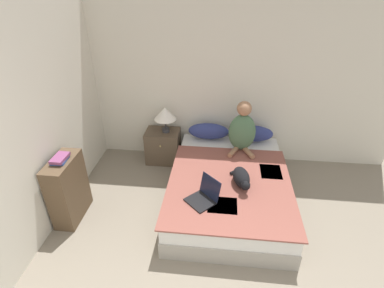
# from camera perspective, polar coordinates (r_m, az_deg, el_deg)

# --- Properties ---
(wall_back) EXTENTS (5.10, 0.05, 2.55)m
(wall_back) POSITION_cam_1_polar(r_m,az_deg,el_deg) (4.58, 6.93, 11.48)
(wall_back) COLOR beige
(wall_back) RESTS_ON ground_plane
(wall_side) EXTENTS (0.05, 4.74, 2.55)m
(wall_side) POSITION_cam_1_polar(r_m,az_deg,el_deg) (3.48, -29.74, 1.06)
(wall_side) COLOR beige
(wall_side) RESTS_ON ground_plane
(bed) EXTENTS (1.54, 2.13, 0.44)m
(bed) POSITION_cam_1_polar(r_m,az_deg,el_deg) (4.08, 7.00, -8.20)
(bed) COLOR #9E998E
(bed) RESTS_ON ground_plane
(pillow_near) EXTENTS (0.63, 0.25, 0.25)m
(pillow_near) POSITION_cam_1_polar(r_m,az_deg,el_deg) (4.67, 3.17, 2.46)
(pillow_near) COLOR navy
(pillow_near) RESTS_ON bed
(pillow_far) EXTENTS (0.63, 0.25, 0.25)m
(pillow_far) POSITION_cam_1_polar(r_m,az_deg,el_deg) (4.69, 11.40, 2.00)
(pillow_far) COLOR navy
(pillow_far) RESTS_ON bed
(person_sitting) EXTENTS (0.39, 0.38, 0.76)m
(person_sitting) POSITION_cam_1_polar(r_m,az_deg,el_deg) (4.33, 9.56, 2.66)
(person_sitting) COLOR #476B4C
(person_sitting) RESTS_ON bed
(cat_tabby) EXTENTS (0.27, 0.56, 0.20)m
(cat_tabby) POSITION_cam_1_polar(r_m,az_deg,el_deg) (3.74, 9.41, -6.37)
(cat_tabby) COLOR black
(cat_tabby) RESTS_ON bed
(laptop_open) EXTENTS (0.43, 0.43, 0.27)m
(laptop_open) POSITION_cam_1_polar(r_m,az_deg,el_deg) (3.49, 2.22, -9.92)
(laptop_open) COLOR black
(laptop_open) RESTS_ON bed
(nightstand) EXTENTS (0.53, 0.41, 0.54)m
(nightstand) POSITION_cam_1_polar(r_m,az_deg,el_deg) (4.85, -5.52, -0.40)
(nightstand) COLOR brown
(nightstand) RESTS_ON ground_plane
(table_lamp) EXTENTS (0.34, 0.34, 0.41)m
(table_lamp) POSITION_cam_1_polar(r_m,az_deg,el_deg) (4.58, -5.15, 5.69)
(table_lamp) COLOR #38383D
(table_lamp) RESTS_ON nightstand
(bookshelf) EXTENTS (0.26, 0.58, 0.84)m
(bookshelf) POSITION_cam_1_polar(r_m,az_deg,el_deg) (4.00, -22.54, -7.96)
(bookshelf) COLOR brown
(bookshelf) RESTS_ON ground_plane
(book_stack_top) EXTENTS (0.17, 0.24, 0.06)m
(book_stack_top) POSITION_cam_1_polar(r_m,az_deg,el_deg) (3.75, -23.88, -2.60)
(book_stack_top) COLOR #334C8E
(book_stack_top) RESTS_ON bookshelf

